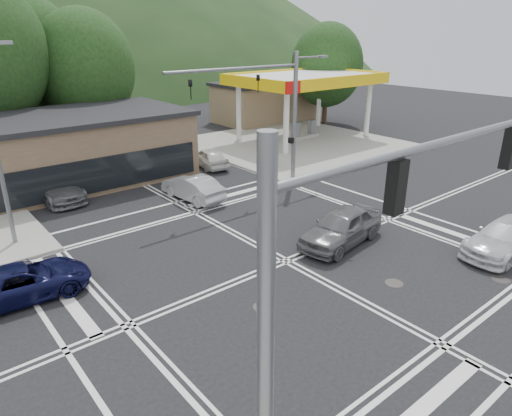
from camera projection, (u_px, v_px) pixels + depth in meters
ground at (286, 261)px, 19.39m from camera, size 120.00×120.00×0.00m
sidewalk_ne at (295, 144)px, 39.02m from camera, size 16.00×16.00×0.15m
gas_station_canopy at (306, 81)px, 39.10m from camera, size 12.32×8.34×5.75m
convenience_store at (264, 103)px, 48.51m from camera, size 10.00×6.00×3.80m
tree_n_c at (84, 67)px, 34.89m from camera, size 7.60×7.60×10.87m
tree_n_e at (27, 57)px, 35.76m from camera, size 8.40×8.40×11.98m
tree_ne at (327, 65)px, 45.83m from camera, size 7.20×7.20×9.99m
signal_mast_ne at (280, 103)px, 27.55m from camera, size 11.65×0.30×8.00m
signal_mast_sw at (346, 283)px, 7.85m from camera, size 9.14×0.28×8.00m
car_blue_west at (23, 282)px, 16.54m from camera, size 4.79×2.45×1.30m
car_grey_center at (341, 227)px, 20.72m from camera, size 5.07×2.65×1.65m
car_silver_east at (507, 237)px, 19.89m from camera, size 5.09×2.24×1.45m
car_queue_a at (193, 188)px, 26.20m from camera, size 1.91×4.44×1.42m
car_queue_b at (209, 157)px, 32.47m from camera, size 2.26×4.24×1.37m
car_northbound at (55, 187)px, 26.24m from camera, size 2.41×5.32×1.51m
pedestrian at (273, 154)px, 32.11m from camera, size 0.77×0.71×1.77m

